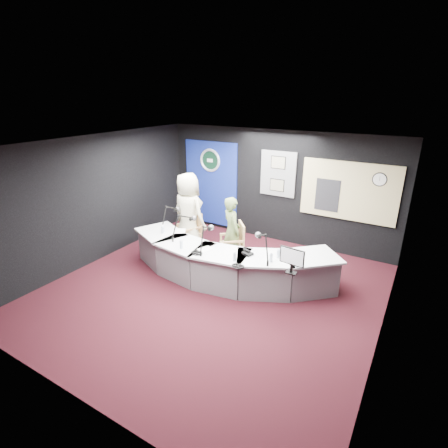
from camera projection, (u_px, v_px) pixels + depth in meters
The scene contains 33 objects.
ground at pixel (212, 291), 6.79m from camera, with size 6.00×6.00×0.00m, color black.
ceiling at pixel (210, 145), 5.79m from camera, with size 6.00×6.00×0.02m, color silver.
wall_back at pixel (276, 187), 8.70m from camera, with size 6.00×0.02×2.80m, color black.
wall_front at pixel (65, 307), 3.88m from camera, with size 6.00×0.02×2.80m, color black.
wall_left at pixel (97, 199), 7.72m from camera, with size 0.02×6.00×2.80m, color black.
wall_right at pixel (392, 263), 4.86m from camera, with size 0.02×6.00×2.80m, color black.
broadcast_desk at pixel (224, 262), 7.12m from camera, with size 4.50×1.90×0.75m, color silver, non-canonical shape.
backdrop_panel at pixel (211, 184), 9.64m from camera, with size 1.60×0.05×2.30m, color navy.
agency_seal at pixel (210, 160), 9.37m from camera, with size 0.63×0.63×0.07m, color silver.
seal_center at pixel (210, 160), 9.38m from camera, with size 0.48×0.48×0.01m, color black.
pinboard at pixel (278, 174), 8.53m from camera, with size 0.90×0.04×1.10m, color slate.
framed_photo_upper at pixel (278, 163), 8.40m from camera, with size 0.34×0.02×0.27m, color #7C765A.
framed_photo_lower at pixel (277, 185), 8.60m from camera, with size 0.34×0.02×0.27m, color #7C765A.
booth_window_frame at pixel (349, 191), 7.79m from camera, with size 2.12×0.06×1.32m, color #C9B97D.
booth_glow at pixel (348, 191), 7.78m from camera, with size 2.00×0.02×1.20m, color beige.
equipment_rack at pixel (327, 195), 8.03m from camera, with size 0.55×0.02×0.75m, color black.
wall_clock at pixel (380, 179), 7.36m from camera, with size 0.28×0.28×0.01m, color white.
armchair_left at pixel (189, 231), 8.37m from camera, with size 0.57×0.57×1.02m, color tan, non-canonical shape.
armchair_right at pixel (232, 245), 7.73m from camera, with size 0.50×0.50×0.89m, color tan, non-canonical shape.
draped_jacket at pixel (190, 223), 8.57m from camera, with size 0.50×0.10×0.70m, color #6A665A.
person_man at pixel (189, 213), 8.21m from camera, with size 0.94×0.61×1.91m, color beige.
person_woman at pixel (232, 231), 7.61m from camera, with size 0.57×0.37×1.56m, color #556937.
computer_monitor at pixel (292, 256), 5.82m from camera, with size 0.41×0.02×0.28m, color black.
desk_phone at pixel (248, 253), 6.59m from camera, with size 0.18×0.15×0.05m, color black.
headphones_near at pixel (238, 266), 6.14m from camera, with size 0.21×0.21×0.04m, color black.
headphones_far at pixel (197, 253), 6.63m from camera, with size 0.20×0.20×0.03m, color black.
paper_stack at pixel (181, 231), 7.72m from camera, with size 0.19×0.28×0.00m, color white.
notepad at pixel (205, 249), 6.83m from camera, with size 0.19×0.28×0.00m, color white.
boom_mic_a at pixel (170, 215), 7.83m from camera, with size 0.16×0.74×0.60m, color black, non-canonical shape.
boom_mic_b at pixel (183, 224), 7.29m from camera, with size 0.23×0.73×0.60m, color black, non-canonical shape.
boom_mic_c at pixel (206, 235), 6.72m from camera, with size 0.27×0.72×0.60m, color black, non-canonical shape.
boom_mic_d at pixel (263, 243), 6.36m from camera, with size 0.54×0.58×0.60m, color black, non-canonical shape.
water_bottles at pixel (219, 246), 6.74m from camera, with size 3.13×0.65×0.18m, color silver, non-canonical shape.
Camera 1 is at (3.20, -4.93, 3.65)m, focal length 28.00 mm.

